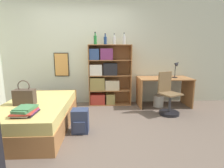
{
  "coord_description": "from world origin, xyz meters",
  "views": [
    {
      "loc": [
        0.54,
        -3.0,
        1.36
      ],
      "look_at": [
        0.7,
        0.19,
        0.75
      ],
      "focal_mm": 28.0,
      "sensor_mm": 36.0,
      "label": 1
    }
  ],
  "objects_px": {
    "desk_lamp": "(177,66)",
    "desk_chair": "(168,100)",
    "bottle_green": "(95,40)",
    "bookcase": "(105,77)",
    "book_stack_on_bed": "(25,111)",
    "bottle_brown": "(105,40)",
    "backpack": "(80,121)",
    "bottle_clear": "(114,40)",
    "handbag": "(25,97)",
    "waste_bin": "(158,101)",
    "bed": "(38,115)",
    "desk": "(164,86)",
    "bottle_blue": "(124,40)"
  },
  "relations": [
    {
      "from": "desk_lamp",
      "to": "desk_chair",
      "type": "xyz_separation_m",
      "value": [
        -0.38,
        -0.57,
        -0.69
      ]
    },
    {
      "from": "bottle_green",
      "to": "bookcase",
      "type": "bearing_deg",
      "value": 0.6
    },
    {
      "from": "desk_chair",
      "to": "book_stack_on_bed",
      "type": "bearing_deg",
      "value": -154.81
    },
    {
      "from": "bottle_brown",
      "to": "backpack",
      "type": "xyz_separation_m",
      "value": [
        -0.45,
        -1.57,
        -1.41
      ]
    },
    {
      "from": "book_stack_on_bed",
      "to": "bottle_clear",
      "type": "relative_size",
      "value": 1.49
    },
    {
      "from": "handbag",
      "to": "waste_bin",
      "type": "bearing_deg",
      "value": 24.94
    },
    {
      "from": "bookcase",
      "to": "desk_chair",
      "type": "relative_size",
      "value": 1.65
    },
    {
      "from": "bottle_brown",
      "to": "bottle_green",
      "type": "bearing_deg",
      "value": -175.19
    },
    {
      "from": "bed",
      "to": "bottle_brown",
      "type": "xyz_separation_m",
      "value": [
        1.23,
        1.34,
        1.37
      ]
    },
    {
      "from": "desk",
      "to": "backpack",
      "type": "height_order",
      "value": "desk"
    },
    {
      "from": "bottle_clear",
      "to": "bottle_blue",
      "type": "height_order",
      "value": "bottle_blue"
    },
    {
      "from": "bookcase",
      "to": "bottle_brown",
      "type": "height_order",
      "value": "bottle_brown"
    },
    {
      "from": "bookcase",
      "to": "desk_chair",
      "type": "height_order",
      "value": "bookcase"
    },
    {
      "from": "bottle_brown",
      "to": "desk_lamp",
      "type": "bearing_deg",
      "value": -6.96
    },
    {
      "from": "book_stack_on_bed",
      "to": "bed",
      "type": "bearing_deg",
      "value": 95.89
    },
    {
      "from": "bottle_blue",
      "to": "desk",
      "type": "bearing_deg",
      "value": -11.84
    },
    {
      "from": "bed",
      "to": "backpack",
      "type": "xyz_separation_m",
      "value": [
        0.78,
        -0.23,
        -0.04
      ]
    },
    {
      "from": "bottle_blue",
      "to": "desk_lamp",
      "type": "relative_size",
      "value": 0.68
    },
    {
      "from": "desk",
      "to": "backpack",
      "type": "distance_m",
      "value": 2.36
    },
    {
      "from": "bottle_green",
      "to": "bottle_clear",
      "type": "height_order",
      "value": "bottle_green"
    },
    {
      "from": "waste_bin",
      "to": "backpack",
      "type": "bearing_deg",
      "value": -143.21
    },
    {
      "from": "bottle_brown",
      "to": "bookcase",
      "type": "bearing_deg",
      "value": -130.98
    },
    {
      "from": "bottle_clear",
      "to": "desk",
      "type": "xyz_separation_m",
      "value": [
        1.22,
        -0.21,
        -1.1
      ]
    },
    {
      "from": "handbag",
      "to": "bottle_green",
      "type": "distance_m",
      "value": 2.11
    },
    {
      "from": "book_stack_on_bed",
      "to": "desk_lamp",
      "type": "bearing_deg",
      "value": 31.19
    },
    {
      "from": "bookcase",
      "to": "desk",
      "type": "distance_m",
      "value": 1.48
    },
    {
      "from": "bottle_green",
      "to": "backpack",
      "type": "relative_size",
      "value": 0.74
    },
    {
      "from": "handbag",
      "to": "book_stack_on_bed",
      "type": "relative_size",
      "value": 1.05
    },
    {
      "from": "handbag",
      "to": "bottle_brown",
      "type": "xyz_separation_m",
      "value": [
        1.36,
        1.5,
        0.99
      ]
    },
    {
      "from": "bottle_clear",
      "to": "backpack",
      "type": "relative_size",
      "value": 0.66
    },
    {
      "from": "bookcase",
      "to": "backpack",
      "type": "distance_m",
      "value": 1.69
    },
    {
      "from": "bed",
      "to": "desk",
      "type": "distance_m",
      "value": 2.91
    },
    {
      "from": "book_stack_on_bed",
      "to": "backpack",
      "type": "relative_size",
      "value": 0.98
    },
    {
      "from": "bottle_brown",
      "to": "bottle_clear",
      "type": "xyz_separation_m",
      "value": [
        0.22,
        0.02,
        -0.0
      ]
    },
    {
      "from": "bottle_clear",
      "to": "bottle_blue",
      "type": "xyz_separation_m",
      "value": [
        0.24,
        -0.01,
        0.01
      ]
    },
    {
      "from": "bottle_brown",
      "to": "desk_lamp",
      "type": "height_order",
      "value": "bottle_brown"
    },
    {
      "from": "bed",
      "to": "desk_chair",
      "type": "bearing_deg",
      "value": 12.24
    },
    {
      "from": "backpack",
      "to": "waste_bin",
      "type": "xyz_separation_m",
      "value": [
        1.75,
        1.31,
        -0.06
      ]
    },
    {
      "from": "desk_chair",
      "to": "waste_bin",
      "type": "height_order",
      "value": "desk_chair"
    },
    {
      "from": "desk",
      "to": "waste_bin",
      "type": "distance_m",
      "value": 0.39
    },
    {
      "from": "bottle_brown",
      "to": "backpack",
      "type": "bearing_deg",
      "value": -105.99
    },
    {
      "from": "desk_lamp",
      "to": "desk",
      "type": "bearing_deg",
      "value": 176.17
    },
    {
      "from": "desk_lamp",
      "to": "backpack",
      "type": "height_order",
      "value": "desk_lamp"
    },
    {
      "from": "handbag",
      "to": "desk_lamp",
      "type": "bearing_deg",
      "value": 22.65
    },
    {
      "from": "handbag",
      "to": "bottle_blue",
      "type": "height_order",
      "value": "bottle_blue"
    },
    {
      "from": "book_stack_on_bed",
      "to": "desk_lamp",
      "type": "height_order",
      "value": "desk_lamp"
    },
    {
      "from": "bottle_brown",
      "to": "desk_chair",
      "type": "bearing_deg",
      "value": -30.05
    },
    {
      "from": "handbag",
      "to": "book_stack_on_bed",
      "type": "bearing_deg",
      "value": -66.76
    },
    {
      "from": "bottle_clear",
      "to": "backpack",
      "type": "bearing_deg",
      "value": -112.9
    },
    {
      "from": "bottle_brown",
      "to": "bottle_clear",
      "type": "distance_m",
      "value": 0.22
    }
  ]
}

